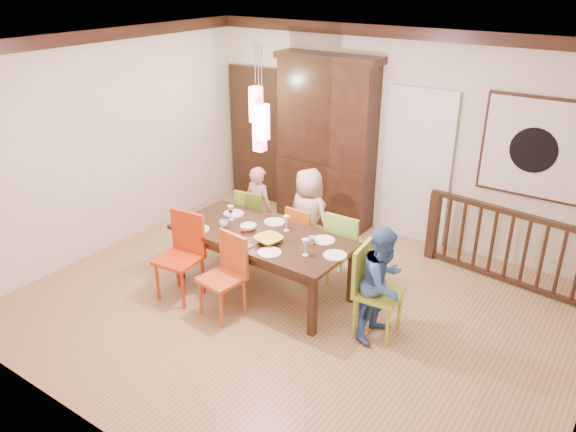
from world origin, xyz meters
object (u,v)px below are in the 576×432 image
Objects in this scene: chair_far_left at (256,215)px; person_end_right at (383,283)px; china_hutch at (326,141)px; dining_table at (262,240)px; person_far_left at (259,208)px; chair_end_right at (379,286)px; balustrade at (509,246)px; person_far_mid at (308,217)px.

chair_far_left is 0.73× the size of person_end_right.
china_hutch is 2.00× the size of person_end_right.
person_far_left reaches higher than dining_table.
person_end_right is (1.57, -0.02, -0.04)m from dining_table.
chair_end_right is (1.53, -0.00, -0.10)m from dining_table.
dining_table is 1.02× the size of balustrade.
china_hutch is 3.08m from person_end_right.
person_far_left is 0.91× the size of person_far_mid.
dining_table is 1.12m from person_far_left.
china_hutch reaches higher than person_far_mid.
person_far_mid is (-1.45, 0.89, 0.08)m from chair_end_right.
chair_far_left is 2.42m from person_end_right.
person_end_right reaches higher than dining_table.
person_end_right is at bearing -106.03° from balustrade.
chair_end_right is 0.84× the size of person_far_left.
chair_far_left reaches higher than dining_table.
china_hutch is 1.50m from person_far_left.
person_end_right reaches higher than person_far_left.
chair_far_left is at bearing -154.35° from balustrade.
chair_far_left is 0.70× the size of person_far_mid.
balustrade reaches higher than chair_far_left.
chair_far_left is at bearing 13.61° from person_far_mid.
person_far_mid is 1.04× the size of person_end_right.
dining_table is 1.57m from person_end_right.
person_far_left is at bearing 8.03° from person_far_mid.
china_hutch is at bearing 103.47° from dining_table.
person_far_left is (-2.24, 0.87, 0.02)m from chair_end_right.
chair_end_right is at bearing 1.27° from dining_table.
person_far_left reaches higher than chair_far_left.
balustrade is at bearing -150.59° from person_far_mid.
person_far_left is at bearing -155.64° from balustrade.
dining_table is at bearing 94.98° from person_end_right.
chair_end_right reaches higher than chair_far_left.
chair_end_right is 1.71m from person_far_mid.
china_hutch is at bearing -107.70° from chair_far_left.
balustrade is 1.64× the size of person_far_mid.
chair_far_left is at bearing -99.74° from china_hutch.
chair_end_right reaches higher than dining_table.
chair_far_left is 0.91× the size of chair_end_right.
dining_table is 2.40× the size of chair_far_left.
china_hutch is at bearing -95.21° from person_far_left.
china_hutch is at bearing -60.89° from person_far_mid.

